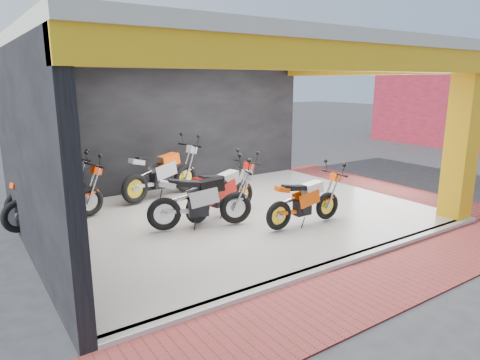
% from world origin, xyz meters
% --- Properties ---
extents(ground, '(80.00, 80.00, 0.00)m').
position_xyz_m(ground, '(0.00, 0.00, 0.00)').
color(ground, '#2D2D30').
rests_on(ground, ground).
extents(showroom_floor, '(8.00, 6.00, 0.10)m').
position_xyz_m(showroom_floor, '(0.00, 2.00, 0.05)').
color(showroom_floor, silver).
rests_on(showroom_floor, ground).
extents(showroom_ceiling, '(8.40, 6.40, 0.20)m').
position_xyz_m(showroom_ceiling, '(0.00, 2.00, 3.60)').
color(showroom_ceiling, beige).
rests_on(showroom_ceiling, corner_column).
extents(back_wall, '(8.20, 0.20, 3.50)m').
position_xyz_m(back_wall, '(0.00, 5.10, 1.75)').
color(back_wall, black).
rests_on(back_wall, ground).
extents(left_wall, '(0.20, 6.20, 3.50)m').
position_xyz_m(left_wall, '(-4.10, 2.00, 1.75)').
color(left_wall, black).
rests_on(left_wall, ground).
extents(corner_column, '(0.50, 0.50, 3.50)m').
position_xyz_m(corner_column, '(3.75, -0.75, 1.75)').
color(corner_column, gold).
rests_on(corner_column, ground).
extents(header_beam_front, '(8.40, 0.30, 0.40)m').
position_xyz_m(header_beam_front, '(0.00, -1.00, 3.30)').
color(header_beam_front, gold).
rests_on(header_beam_front, corner_column).
extents(header_beam_right, '(0.30, 6.40, 0.40)m').
position_xyz_m(header_beam_right, '(4.00, 2.00, 3.30)').
color(header_beam_right, gold).
rests_on(header_beam_right, corner_column).
extents(floor_kerb, '(8.00, 0.20, 0.10)m').
position_xyz_m(floor_kerb, '(0.00, -1.02, 0.05)').
color(floor_kerb, silver).
rests_on(floor_kerb, ground).
extents(paver_front, '(9.00, 1.40, 0.03)m').
position_xyz_m(paver_front, '(0.00, -1.80, 0.01)').
color(paver_front, maroon).
rests_on(paver_front, ground).
extents(paver_right, '(1.40, 7.00, 0.03)m').
position_xyz_m(paver_right, '(4.80, 2.00, 0.01)').
color(paver_right, maroon).
rests_on(paver_right, ground).
extents(moto_hero, '(1.97, 0.79, 1.19)m').
position_xyz_m(moto_hero, '(1.26, 0.59, 0.70)').
color(moto_hero, '#FE550A').
rests_on(moto_hero, showroom_floor).
extents(moto_row_a, '(2.24, 1.27, 1.29)m').
position_xyz_m(moto_row_a, '(0.23, 2.21, 0.75)').
color(moto_row_a, red).
rests_on(moto_row_a, showroom_floor).
extents(moto_row_b, '(2.36, 1.45, 1.35)m').
position_xyz_m(moto_row_b, '(-0.48, 1.43, 0.78)').
color(moto_row_b, '#AFB2B7').
rests_on(moto_row_b, showroom_floor).
extents(moto_row_c, '(2.54, 1.44, 1.47)m').
position_xyz_m(moto_row_c, '(-0.13, 4.32, 0.83)').
color(moto_row_c, '#9C9FA3').
rests_on(moto_row_c, showroom_floor).
extents(moto_row_d, '(2.30, 1.23, 1.33)m').
position_xyz_m(moto_row_d, '(-2.80, 3.59, 0.77)').
color(moto_row_d, '#FF3F0A').
rests_on(moto_row_d, showroom_floor).
extents(moto_row_e, '(2.25, 1.53, 1.29)m').
position_xyz_m(moto_row_e, '(-2.80, 4.65, 0.75)').
color(moto_row_e, black).
rests_on(moto_row_e, showroom_floor).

